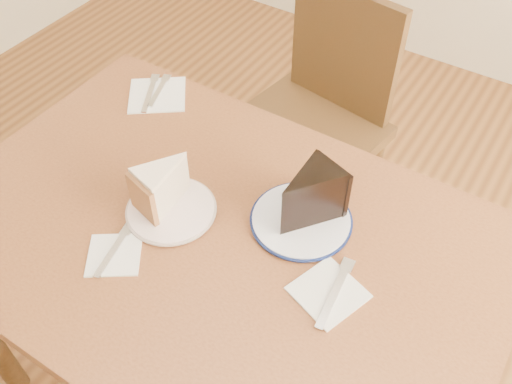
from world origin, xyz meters
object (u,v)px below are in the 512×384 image
Objects in this scene: chair_far at (312,121)px; plate_cream at (171,210)px; table at (217,261)px; chocolate_cake at (306,201)px; plate_navy at (301,220)px; carrot_cake at (167,185)px.

chair_far is 0.75m from plate_cream.
table is 8.85× the size of chocolate_cake.
plate_navy is 0.30m from carrot_cake.
chocolate_cake reaches higher than plate_navy.
chair_far is at bearing 104.65° from carrot_cake.
carrot_cake is at bearing 39.80° from chocolate_cake.
chocolate_cake is (0.27, -0.57, 0.32)m from chair_far.
plate_cream is at bearing -28.99° from carrot_cake.
plate_navy is at bearing 26.81° from plate_cream.
carrot_cake is (-0.00, -0.68, 0.31)m from chair_far.
chair_far reaches higher than carrot_cake.
chair_far reaches higher than plate_cream.
table is at bearing 0.90° from plate_cream.
chocolate_cake reaches higher than table.
plate_navy is (0.14, 0.12, 0.10)m from table.
plate_navy is at bearing 36.70° from carrot_cake.
table is at bearing 7.66° from carrot_cake.
plate_cream is 0.28m from plate_navy.
chair_far is (-0.13, 0.70, -0.15)m from table.
chair_far is at bearing 115.02° from plate_navy.
plate_navy is 0.06m from chocolate_cake.
plate_cream reaches higher than table.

